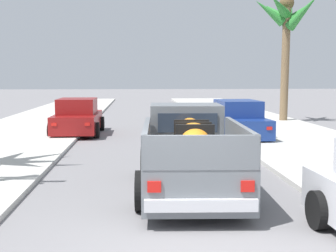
# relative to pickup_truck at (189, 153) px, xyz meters

# --- Properties ---
(ground_plane) EXTENTS (160.00, 160.00, 0.00)m
(ground_plane) POSITION_rel_pickup_truck_xyz_m (-0.56, -3.44, -0.81)
(ground_plane) COLOR slate
(sidewalk_left) EXTENTS (5.20, 60.00, 0.12)m
(sidewalk_left) POSITION_rel_pickup_truck_xyz_m (-6.08, 8.56, -0.75)
(sidewalk_left) COLOR beige
(sidewalk_left) RESTS_ON ground
(sidewalk_right) EXTENTS (5.20, 60.00, 0.12)m
(sidewalk_right) POSITION_rel_pickup_truck_xyz_m (4.96, 8.56, -0.75)
(sidewalk_right) COLOR beige
(sidewalk_right) RESTS_ON ground
(curb_left) EXTENTS (0.16, 60.00, 0.10)m
(curb_left) POSITION_rel_pickup_truck_xyz_m (-4.88, 8.56, -0.76)
(curb_left) COLOR silver
(curb_left) RESTS_ON ground
(curb_right) EXTENTS (0.16, 60.00, 0.10)m
(curb_right) POSITION_rel_pickup_truck_xyz_m (3.76, 8.56, -0.76)
(curb_right) COLOR silver
(curb_right) RESTS_ON ground
(pickup_truck) EXTENTS (2.37, 5.28, 1.80)m
(pickup_truck) POSITION_rel_pickup_truck_xyz_m (0.00, 0.00, 0.00)
(pickup_truck) COLOR slate
(pickup_truck) RESTS_ON ground
(car_left_near) EXTENTS (2.03, 4.26, 1.54)m
(car_left_near) POSITION_rel_pickup_truck_xyz_m (-3.69, 10.03, -0.10)
(car_left_near) COLOR maroon
(car_left_near) RESTS_ON ground
(car_right_near) EXTENTS (2.16, 4.32, 1.54)m
(car_right_near) POSITION_rel_pickup_truck_xyz_m (2.81, 8.20, -0.10)
(car_right_near) COLOR navy
(car_right_near) RESTS_ON ground
(palm_tree_right_fore) EXTENTS (3.44, 3.84, 6.66)m
(palm_tree_right_fore) POSITION_rel_pickup_truck_xyz_m (6.67, 14.39, 4.49)
(palm_tree_right_fore) COLOR brown
(palm_tree_right_fore) RESTS_ON ground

